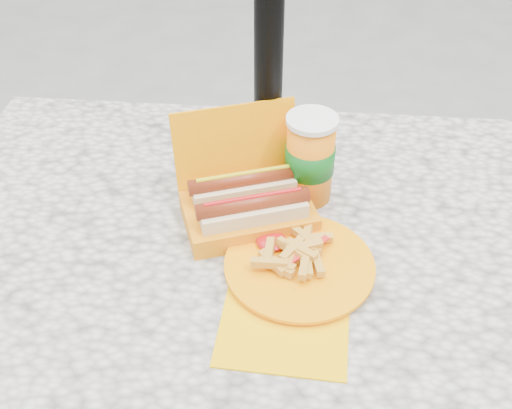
{
  "coord_description": "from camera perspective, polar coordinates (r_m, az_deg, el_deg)",
  "views": [
    {
      "loc": [
        0.07,
        -0.83,
        1.5
      ],
      "look_at": [
        -0.01,
        0.01,
        0.8
      ],
      "focal_mm": 45.0,
      "sensor_mm": 36.0,
      "label": 1
    }
  ],
  "objects": [
    {
      "name": "hotdog_box",
      "position": [
        1.11,
        -0.8,
        0.23
      ],
      "size": [
        0.27,
        0.24,
        0.18
      ],
      "rotation": [
        0.0,
        0.0,
        0.35
      ],
      "color": "#FF9100",
      "rests_on": "picnic_table"
    },
    {
      "name": "picnic_table",
      "position": [
        1.2,
        0.35,
        -6.04
      ],
      "size": [
        1.2,
        0.8,
        0.75
      ],
      "color": "beige",
      "rests_on": "ground"
    },
    {
      "name": "soda_cup",
      "position": [
        1.14,
        4.81,
        4.11
      ],
      "size": [
        0.09,
        0.09,
        0.17
      ],
      "rotation": [
        0.0,
        0.0,
        0.01
      ],
      "color": "orange",
      "rests_on": "picnic_table"
    },
    {
      "name": "fries_plate",
      "position": [
        1.04,
        3.65,
        -5.63
      ],
      "size": [
        0.24,
        0.33,
        0.04
      ],
      "rotation": [
        0.0,
        0.0,
        0.13
      ],
      "color": "#FFBB00",
      "rests_on": "picnic_table"
    }
  ]
}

